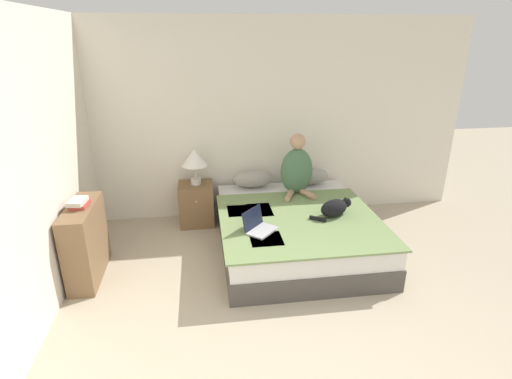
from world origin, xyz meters
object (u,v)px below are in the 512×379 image
object	(u,v)px
laptop_open	(259,226)
book_stack_top	(78,203)
table_lamp	(195,159)
bookshelf	(86,242)
pillow_far	(309,176)
bed	(295,230)
pillow_near	(253,179)
nightstand	(196,204)
cat_tabby	(335,208)
person_sitting	(297,169)

from	to	relation	value
laptop_open	book_stack_top	size ratio (longest dim) A/B	1.67
table_lamp	bookshelf	distance (m)	1.63
pillow_far	table_lamp	distance (m)	1.52
table_lamp	book_stack_top	xyz separation A→B (m)	(-1.11, -1.09, -0.07)
bed	pillow_near	distance (m)	1.00
bookshelf	table_lamp	bearing A→B (deg)	44.60
nightstand	table_lamp	bearing A→B (deg)	23.02
pillow_near	laptop_open	distance (m)	1.26
bed	laptop_open	world-z (taller)	laptop_open
cat_tabby	bookshelf	bearing A→B (deg)	159.07
nightstand	table_lamp	xyz separation A→B (m)	(0.01, 0.00, 0.61)
pillow_far	bookshelf	bearing A→B (deg)	-156.43
bed	cat_tabby	bearing A→B (deg)	-22.53
laptop_open	bed	bearing A→B (deg)	-7.91
bed	table_lamp	distance (m)	1.53
nightstand	book_stack_top	world-z (taller)	book_stack_top
bed	pillow_near	world-z (taller)	pillow_near
nightstand	book_stack_top	xyz separation A→B (m)	(-1.10, -1.09, 0.54)
bed	bookshelf	size ratio (longest dim) A/B	2.55
laptop_open	book_stack_top	distance (m)	1.77
table_lamp	book_stack_top	bearing A→B (deg)	-135.41
table_lamp	book_stack_top	distance (m)	1.55
person_sitting	nightstand	size ratio (longest dim) A/B	1.39
pillow_far	bookshelf	xyz separation A→B (m)	(-2.59, -1.13, -0.18)
laptop_open	bookshelf	bearing A→B (deg)	128.25
book_stack_top	bed	bearing A→B (deg)	7.02
bed	pillow_near	xyz separation A→B (m)	(-0.38, 0.86, 0.34)
pillow_near	pillow_far	world-z (taller)	same
bed	pillow_far	world-z (taller)	pillow_far
person_sitting	table_lamp	bearing A→B (deg)	168.30
table_lamp	bookshelf	world-z (taller)	table_lamp
pillow_far	cat_tabby	world-z (taller)	pillow_far
bed	pillow_far	size ratio (longest dim) A/B	3.83
bed	laptop_open	xyz separation A→B (m)	(-0.48, -0.40, 0.28)
cat_tabby	laptop_open	world-z (taller)	laptop_open
bed	cat_tabby	xyz separation A→B (m)	(0.39, -0.16, 0.33)
person_sitting	pillow_near	bearing A→B (deg)	149.58
pillow_near	table_lamp	distance (m)	0.80
cat_tabby	nightstand	bearing A→B (deg)	123.89
book_stack_top	pillow_far	bearing A→B (deg)	23.58
nightstand	bookshelf	distance (m)	1.55
nightstand	bookshelf	xyz separation A→B (m)	(-1.09, -1.08, 0.11)
pillow_near	pillow_far	bearing A→B (deg)	0.00
pillow_far	bookshelf	world-z (taller)	bookshelf
bed	person_sitting	distance (m)	0.80
cat_tabby	nightstand	distance (m)	1.82
book_stack_top	laptop_open	bearing A→B (deg)	-4.13
laptop_open	book_stack_top	world-z (taller)	book_stack_top
person_sitting	nightstand	world-z (taller)	person_sitting
bed	table_lamp	world-z (taller)	table_lamp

